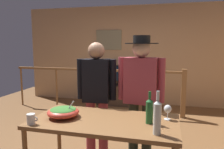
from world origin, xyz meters
TOP-DOWN VIEW (x-y plane):
  - ground_plane at (0.00, 0.00)m, footprint 7.96×7.96m
  - back_wall at (0.00, 2.75)m, footprint 6.12×0.10m
  - framed_picture at (-0.70, 2.69)m, footprint 0.70×0.03m
  - stair_railing at (-0.18, 1.76)m, footprint 4.11×0.10m
  - tv_console at (-0.46, 2.40)m, footprint 0.90×0.40m
  - flat_screen_tv at (-0.46, 2.37)m, footprint 0.68×0.12m
  - serving_table at (0.25, -0.96)m, footprint 1.54×0.78m
  - salad_bowl at (-0.21, -0.99)m, footprint 0.34×0.34m
  - wine_glass at (0.89, -0.79)m, footprint 0.08×0.08m
  - wine_bottle_green at (0.72, -0.95)m, footprint 0.07×0.07m
  - wine_bottle_clear at (0.81, -1.20)m, footprint 0.07×0.07m
  - mug_white at (-0.42, -1.27)m, footprint 0.12×0.08m
  - person_standing_left at (-0.05, -0.32)m, footprint 0.54×0.25m
  - person_standing_right at (0.55, -0.32)m, footprint 0.60×0.42m

SIDE VIEW (x-z plane):
  - ground_plane at x=0.00m, z-range 0.00..0.00m
  - tv_console at x=-0.46m, z-range 0.00..0.53m
  - stair_railing at x=-0.18m, z-range 0.18..1.23m
  - serving_table at x=0.25m, z-range 0.32..1.12m
  - flat_screen_tv at x=-0.46m, z-range 0.57..1.09m
  - mug_white at x=-0.42m, z-range 0.80..0.90m
  - salad_bowl at x=-0.21m, z-range 0.76..0.95m
  - wine_glass at x=0.89m, z-range 0.83..0.99m
  - wine_bottle_green at x=0.72m, z-range 0.77..1.10m
  - person_standing_left at x=-0.05m, z-range 0.14..1.75m
  - wine_bottle_clear at x=0.81m, z-range 0.76..1.16m
  - person_standing_right at x=0.55m, z-range 0.17..1.87m
  - back_wall at x=0.00m, z-range 0.00..2.58m
  - framed_picture at x=-0.70m, z-range 1.43..1.95m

